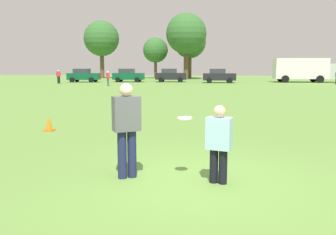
% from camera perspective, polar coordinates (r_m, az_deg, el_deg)
% --- Properties ---
extents(ground_plane, '(158.52, 158.52, 0.00)m').
position_cam_1_polar(ground_plane, '(6.82, 4.35, -10.02)').
color(ground_plane, '#608C3D').
extents(player_thrower, '(0.57, 0.48, 1.81)m').
position_cam_1_polar(player_thrower, '(6.83, -6.56, -1.20)').
color(player_thrower, '#1E234C').
rests_on(player_thrower, ground).
extents(player_defender, '(0.50, 0.38, 1.43)m').
position_cam_1_polar(player_defender, '(6.57, 8.04, -3.61)').
color(player_defender, black).
rests_on(player_defender, ground).
extents(frisbee, '(0.27, 0.27, 0.05)m').
position_cam_1_polar(frisbee, '(6.68, 2.66, -0.09)').
color(frisbee, white).
extents(traffic_cone, '(0.32, 0.32, 0.48)m').
position_cam_1_polar(traffic_cone, '(12.56, -18.29, -0.97)').
color(traffic_cone, '#D8590C').
rests_on(traffic_cone, ground).
extents(parked_car_near_left, '(4.23, 2.27, 1.82)m').
position_cam_1_polar(parked_car_near_left, '(50.58, -13.22, 6.51)').
color(parked_car_near_left, '#0C4C2D').
rests_on(parked_car_near_left, ground).
extents(parked_car_mid_left, '(4.23, 2.27, 1.82)m').
position_cam_1_polar(parked_car_mid_left, '(50.11, -6.30, 6.66)').
color(parked_car_mid_left, '#0C4C2D').
rests_on(parked_car_mid_left, ground).
extents(parked_car_center, '(4.23, 2.27, 1.82)m').
position_cam_1_polar(parked_car_center, '(49.84, 0.42, 6.70)').
color(parked_car_center, black).
rests_on(parked_car_center, ground).
extents(parked_car_mid_right, '(4.23, 2.27, 1.82)m').
position_cam_1_polar(parked_car_mid_right, '(47.70, 8.02, 6.56)').
color(parked_car_mid_right, black).
rests_on(parked_car_mid_right, ground).
extents(box_truck, '(8.54, 3.11, 3.18)m').
position_cam_1_polar(box_truck, '(51.90, 20.83, 7.14)').
color(box_truck, white).
rests_on(box_truck, ground).
extents(bystander_far_jogger, '(0.45, 0.51, 1.60)m').
position_cam_1_polar(bystander_far_jogger, '(39.96, -9.46, 6.22)').
color(bystander_far_jogger, '#4C4C51').
rests_on(bystander_far_jogger, ground).
extents(bystander_field_marshal, '(0.53, 0.50, 1.69)m').
position_cam_1_polar(bystander_field_marshal, '(47.39, -16.90, 6.32)').
color(bystander_field_marshal, black).
rests_on(bystander_field_marshal, ground).
extents(tree_west_oak, '(6.31, 6.31, 10.26)m').
position_cam_1_polar(tree_west_oak, '(67.30, -10.46, 12.15)').
color(tree_west_oak, brown).
rests_on(tree_west_oak, ground).
extents(tree_west_maple, '(4.46, 4.46, 7.25)m').
position_cam_1_polar(tree_west_maple, '(65.62, -1.99, 10.57)').
color(tree_west_maple, brown).
rests_on(tree_west_maple, ground).
extents(tree_center_elm, '(6.59, 6.59, 10.70)m').
position_cam_1_polar(tree_center_elm, '(60.20, 2.89, 13.06)').
color(tree_center_elm, brown).
rests_on(tree_center_elm, ground).
extents(tree_east_birch, '(5.67, 5.67, 9.22)m').
position_cam_1_polar(tree_east_birch, '(65.05, 3.47, 11.78)').
color(tree_east_birch, brown).
rests_on(tree_east_birch, ground).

